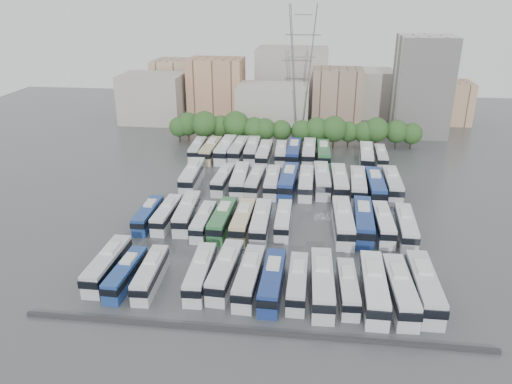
# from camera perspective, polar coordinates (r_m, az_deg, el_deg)

# --- Properties ---
(ground) EXTENTS (220.00, 220.00, 0.00)m
(ground) POSITION_cam_1_polar(r_m,az_deg,el_deg) (89.12, 2.27, -2.65)
(ground) COLOR #424447
(ground) RESTS_ON ground
(parapet) EXTENTS (56.00, 0.50, 0.50)m
(parapet) POSITION_cam_1_polar(r_m,az_deg,el_deg) (60.87, -0.53, -15.67)
(parapet) COLOR #2D2D30
(parapet) RESTS_ON ground
(tree_line) EXTENTS (64.08, 7.84, 8.57)m
(tree_line) POSITION_cam_1_polar(r_m,az_deg,el_deg) (127.13, 3.48, 7.28)
(tree_line) COLOR black
(tree_line) RESTS_ON ground
(city_buildings) EXTENTS (102.00, 35.00, 20.00)m
(city_buildings) POSITION_cam_1_polar(r_m,az_deg,el_deg) (155.82, 1.87, 11.41)
(city_buildings) COLOR #9E998E
(city_buildings) RESTS_ON ground
(apartment_tower) EXTENTS (14.00, 14.00, 26.00)m
(apartment_tower) POSITION_cam_1_polar(r_m,az_deg,el_deg) (143.30, 18.43, 11.40)
(apartment_tower) COLOR silver
(apartment_tower) RESTS_ON ground
(electricity_pylon) EXTENTS (9.00, 6.91, 33.83)m
(electricity_pylon) POSITION_cam_1_polar(r_m,az_deg,el_deg) (131.89, 5.23, 14.05)
(electricity_pylon) COLOR slate
(electricity_pylon) RESTS_ON ground
(bus_r0_s0) EXTENTS (2.81, 12.30, 3.85)m
(bus_r0_s0) POSITION_cam_1_polar(r_m,az_deg,el_deg) (73.31, -16.59, -7.92)
(bus_r0_s0) COLOR silver
(bus_r0_s0) RESTS_ON ground
(bus_r0_s1) EXTENTS (2.81, 10.98, 3.42)m
(bus_r0_s1) POSITION_cam_1_polar(r_m,az_deg,el_deg) (70.94, -14.66, -8.99)
(bus_r0_s1) COLOR navy
(bus_r0_s1) RESTS_ON ground
(bus_r0_s2) EXTENTS (2.90, 11.36, 3.54)m
(bus_r0_s2) POSITION_cam_1_polar(r_m,az_deg,el_deg) (70.05, -11.95, -9.09)
(bus_r0_s2) COLOR silver
(bus_r0_s2) RESTS_ON ground
(bus_r0_s4) EXTENTS (2.97, 12.01, 3.74)m
(bus_r0_s4) POSITION_cam_1_polar(r_m,az_deg,el_deg) (68.98, -6.37, -9.14)
(bus_r0_s4) COLOR silver
(bus_r0_s4) RESTS_ON ground
(bus_r0_s5) EXTENTS (3.35, 12.63, 3.92)m
(bus_r0_s5) POSITION_cam_1_polar(r_m,az_deg,el_deg) (69.02, -3.52, -8.92)
(bus_r0_s5) COLOR silver
(bus_r0_s5) RESTS_ON ground
(bus_r0_s6) EXTENTS (3.12, 12.42, 3.87)m
(bus_r0_s6) POSITION_cam_1_polar(r_m,az_deg,el_deg) (67.63, -0.76, -9.62)
(bus_r0_s6) COLOR silver
(bus_r0_s6) RESTS_ON ground
(bus_r0_s7) EXTENTS (2.88, 12.34, 3.86)m
(bus_r0_s7) POSITION_cam_1_polar(r_m,az_deg,el_deg) (66.79, 1.88, -10.09)
(bus_r0_s7) COLOR navy
(bus_r0_s7) RESTS_ON ground
(bus_r0_s8) EXTENTS (2.53, 11.32, 3.55)m
(bus_r0_s8) POSITION_cam_1_polar(r_m,az_deg,el_deg) (67.01, 4.76, -10.20)
(bus_r0_s8) COLOR silver
(bus_r0_s8) RESTS_ON ground
(bus_r0_s9) EXTENTS (3.30, 13.25, 4.13)m
(bus_r0_s9) POSITION_cam_1_polar(r_m,az_deg,el_deg) (66.67, 7.56, -10.23)
(bus_r0_s9) COLOR silver
(bus_r0_s9) RESTS_ON ground
(bus_r0_s10) EXTENTS (2.78, 10.89, 3.39)m
(bus_r0_s10) POSITION_cam_1_polar(r_m,az_deg,el_deg) (66.94, 10.44, -10.66)
(bus_r0_s10) COLOR silver
(bus_r0_s10) RESTS_ON ground
(bus_r0_s11) EXTENTS (3.01, 13.42, 4.21)m
(bus_r0_s11) POSITION_cam_1_polar(r_m,az_deg,el_deg) (66.91, 13.30, -10.53)
(bus_r0_s11) COLOR silver
(bus_r0_s11) RESTS_ON ground
(bus_r0_s12) EXTENTS (3.38, 13.08, 4.07)m
(bus_r0_s12) POSITION_cam_1_polar(r_m,az_deg,el_deg) (67.39, 16.12, -10.66)
(bus_r0_s12) COLOR silver
(bus_r0_s12) RESTS_ON ground
(bus_r0_s13) EXTENTS (3.05, 13.49, 4.22)m
(bus_r0_s13) POSITION_cam_1_polar(r_m,az_deg,el_deg) (68.76, 18.67, -10.20)
(bus_r0_s13) COLOR silver
(bus_r0_s13) RESTS_ON ground
(bus_r1_s0) EXTENTS (2.43, 11.02, 3.45)m
(bus_r1_s0) POSITION_cam_1_polar(r_m,az_deg,el_deg) (87.25, -12.22, -2.53)
(bus_r1_s0) COLOR navy
(bus_r1_s0) RESTS_ON ground
(bus_r1_s1) EXTENTS (2.67, 11.38, 3.56)m
(bus_r1_s1) POSITION_cam_1_polar(r_m,az_deg,el_deg) (86.71, -10.15, -2.48)
(bus_r1_s1) COLOR silver
(bus_r1_s1) RESTS_ON ground
(bus_r1_s2) EXTENTS (3.37, 12.64, 3.93)m
(bus_r1_s2) POSITION_cam_1_polar(r_m,az_deg,el_deg) (86.31, -7.88, -2.32)
(bus_r1_s2) COLOR silver
(bus_r1_s2) RESTS_ON ground
(bus_r1_s3) EXTENTS (2.46, 10.96, 3.43)m
(bus_r1_s3) POSITION_cam_1_polar(r_m,az_deg,el_deg) (83.52, -6.01, -3.29)
(bus_r1_s3) COLOR silver
(bus_r1_s3) RESTS_ON ground
(bus_r1_s4) EXTENTS (3.10, 12.44, 3.88)m
(bus_r1_s4) POSITION_cam_1_polar(r_m,az_deg,el_deg) (83.32, -3.85, -3.12)
(bus_r1_s4) COLOR #30713D
(bus_r1_s4) RESTS_ON ground
(bus_r1_s5) EXTENTS (2.87, 12.27, 3.84)m
(bus_r1_s5) POSITION_cam_1_polar(r_m,az_deg,el_deg) (82.81, -1.50, -3.25)
(bus_r1_s5) COLOR beige
(bus_r1_s5) RESTS_ON ground
(bus_r1_s6) EXTENTS (2.92, 12.54, 3.92)m
(bus_r1_s6) POSITION_cam_1_polar(r_m,az_deg,el_deg) (82.22, 0.58, -3.41)
(bus_r1_s6) COLOR silver
(bus_r1_s6) RESTS_ON ground
(bus_r1_s7) EXTENTS (2.53, 11.15, 3.49)m
(bus_r1_s7) POSITION_cam_1_polar(r_m,az_deg,el_deg) (83.51, 3.14, -3.18)
(bus_r1_s7) COLOR silver
(bus_r1_s7) RESTS_ON ground
(bus_r1_s10) EXTENTS (3.47, 13.69, 4.26)m
(bus_r1_s10) POSITION_cam_1_polar(r_m,az_deg,el_deg) (83.12, 9.89, -3.34)
(bus_r1_s10) COLOR silver
(bus_r1_s10) RESTS_ON ground
(bus_r1_s11) EXTENTS (3.35, 13.70, 4.28)m
(bus_r1_s11) POSITION_cam_1_polar(r_m,az_deg,el_deg) (83.97, 12.16, -3.25)
(bus_r1_s11) COLOR navy
(bus_r1_s11) RESTS_ON ground
(bus_r1_s12) EXTENTS (2.87, 12.11, 3.78)m
(bus_r1_s12) POSITION_cam_1_polar(r_m,az_deg,el_deg) (84.46, 14.33, -3.48)
(bus_r1_s12) COLOR white
(bus_r1_s12) RESTS_ON ground
(bus_r1_s13) EXTENTS (3.11, 12.41, 3.87)m
(bus_r1_s13) POSITION_cam_1_polar(r_m,az_deg,el_deg) (84.23, 16.75, -3.80)
(bus_r1_s13) COLOR silver
(bus_r1_s13) RESTS_ON ground
(bus_r2_s1) EXTENTS (3.44, 13.62, 4.24)m
(bus_r2_s1) POSITION_cam_1_polar(r_m,az_deg,el_deg) (102.55, -7.29, 1.90)
(bus_r2_s1) COLOR silver
(bus_r2_s1) RESTS_ON ground
(bus_r2_s3) EXTENTS (3.05, 11.83, 3.68)m
(bus_r2_s3) POSITION_cam_1_polar(r_m,az_deg,el_deg) (100.73, -3.78, 1.49)
(bus_r2_s3) COLOR silver
(bus_r2_s3) RESTS_ON ground
(bus_r2_s4) EXTENTS (3.43, 13.15, 4.09)m
(bus_r2_s4) POSITION_cam_1_polar(r_m,az_deg,el_deg) (99.74, -1.86, 1.43)
(bus_r2_s4) COLOR silver
(bus_r2_s4) RESTS_ON ground
(bus_r2_s5) EXTENTS (3.10, 11.98, 3.73)m
(bus_r2_s5) POSITION_cam_1_polar(r_m,az_deg,el_deg) (99.27, -0.08, 1.23)
(bus_r2_s5) COLOR silver
(bus_r2_s5) RESTS_ON ground
(bus_r2_s6) EXTENTS (2.79, 12.10, 3.79)m
(bus_r2_s6) POSITION_cam_1_polar(r_m,az_deg,el_deg) (99.07, 1.87, 1.19)
(bus_r2_s6) COLOR silver
(bus_r2_s6) RESTS_ON ground
(bus_r2_s7) EXTENTS (3.56, 13.71, 4.26)m
(bus_r2_s7) POSITION_cam_1_polar(r_m,az_deg,el_deg) (98.96, 3.73, 1.27)
(bus_r2_s7) COLOR navy
(bus_r2_s7) RESTS_ON ground
(bus_r2_s8) EXTENTS (2.74, 12.44, 3.90)m
(bus_r2_s8) POSITION_cam_1_polar(r_m,az_deg,el_deg) (98.91, 5.73, 1.08)
(bus_r2_s8) COLOR silver
(bus_r2_s8) RESTS_ON ground
(bus_r2_s9) EXTENTS (3.54, 13.55, 4.22)m
(bus_r2_s9) POSITION_cam_1_polar(r_m,az_deg,el_deg) (100.37, 7.54, 1.42)
(bus_r2_s9) COLOR silver
(bus_r2_s9) RESTS_ON ground
(bus_r2_s10) EXTENTS (3.32, 13.45, 4.20)m
(bus_r2_s10) POSITION_cam_1_polar(r_m,az_deg,el_deg) (99.70, 9.50, 1.14)
(bus_r2_s10) COLOR silver
(bus_r2_s10) RESTS_ON ground
(bus_r2_s11) EXTENTS (3.33, 13.50, 4.21)m
(bus_r2_s11) POSITION_cam_1_polar(r_m,az_deg,el_deg) (98.91, 11.56, 0.81)
(bus_r2_s11) COLOR silver
(bus_r2_s11) RESTS_ON ground
(bus_r2_s12) EXTENTS (3.14, 13.60, 4.26)m
(bus_r2_s12) POSITION_cam_1_polar(r_m,az_deg,el_deg) (98.90, 13.47, 0.66)
(bus_r2_s12) COLOR navy
(bus_r2_s12) RESTS_ON ground
(bus_r2_s13) EXTENTS (2.90, 13.18, 4.13)m
(bus_r2_s13) POSITION_cam_1_polar(r_m,az_deg,el_deg) (101.00, 15.30, 0.90)
(bus_r2_s13) COLOR silver
(bus_r2_s13) RESTS_ON ground
(bus_r3_s0) EXTENTS (3.07, 11.88, 3.70)m
(bus_r3_s0) POSITION_cam_1_polar(r_m,az_deg,el_deg) (120.26, -6.71, 4.91)
(bus_r3_s0) COLOR silver
(bus_r3_s0) RESTS_ON ground
(bus_r3_s1) EXTENTS (3.13, 13.03, 4.07)m
(bus_r3_s1) POSITION_cam_1_polar(r_m,az_deg,el_deg) (118.60, -5.18, 4.82)
(bus_r3_s1) COLOR #C5B287
(bus_r3_s1) RESTS_ON ground
(bus_r3_s2) EXTENTS (3.31, 13.64, 4.26)m
(bus_r3_s2) POSITION_cam_1_polar(r_m,az_deg,el_deg) (118.60, -3.49, 4.92)
(bus_r3_s2) COLOR silver
(bus_r3_s2) RESTS_ON ground
(bus_r3_s3) EXTENTS (3.40, 13.04, 4.05)m
(bus_r3_s3) POSITION_cam_1_polar(r_m,az_deg,el_deg) (118.47, -1.99, 4.87)
(bus_r3_s3) COLOR silver
(bus_r3_s3) RESTS_ON ground
(bus_r3_s4) EXTENTS (3.23, 13.17, 4.11)m
(bus_r3_s4) POSITION_cam_1_polar(r_m,az_deg,el_deg) (118.08, -0.43, 4.84)
(bus_r3_s4) COLOR silver
(bus_r3_s4) RESTS_ON ground
(bus_r3_s5) EXTENTS (2.86, 12.94, 4.06)m
(bus_r3_s5) POSITION_cam_1_polar(r_m,az_deg,el_deg) (115.34, 0.96, 4.39)
(bus_r3_s5) COLOR silver
(bus_r3_s5) RESTS_ON ground
(bus_r3_s6) EXTENTS (2.99, 11.65, 3.63)m
(bus_r3_s6) POSITION_cam_1_polar(r_m,az_deg,el_deg) (116.98, 2.87, 4.52)
(bus_r3_s6) COLOR silver
(bus_r3_s6) RESTS_ON ground
(bus_r3_s7) EXTENTS (3.12, 13.58, 4.25)m
(bus_r3_s7) POSITION_cam_1_polar(r_m,az_deg,el_deg) (116.30, 4.33, 4.53)
(bus_r3_s7) COLOR navy
(bus_r3_s7) RESTS_ON ground
(bus_r3_s8) EXTENTS (2.98, 13.28, 4.16)m
(bus_r3_s8) POSITION_cam_1_polar(r_m,az_deg,el_deg) (117.02, 6.08, 4.56)
(bus_r3_s8) COLOR silver
(bus_r3_s8) RESTS_ON ground
(bus_r3_s9) EXTENTS (3.17, 13.24, 4.13)m
(bus_r3_s9) POSITION_cam_1_polar(r_m,az_deg,el_deg) (116.47, 7.71, 4.39)
(bus_r3_s9) COLOR #2E6C3D
(bus_r3_s9) RESTS_ON ground
(bus_r3_s12) EXTENTS (3.56, 13.35, 4.15)m
(bus_r3_s12) POSITION_cam_1_polar(r_m,az_deg,el_deg) (116.29, 12.50, 4.02)
(bus_r3_s12) COLOR silver
(bus_r3_s12) RESTS_ON ground
(bus_r3_s13) EXTENTS (2.64, 11.20, 3.50)m
(bus_r3_s13) POSITION_cam_1_polar(r_m,az_deg,el_deg) (117.91, 14.08, 3.97)
(bus_r3_s13) COLOR silver
(bus_r3_s13) RESTS_ON ground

